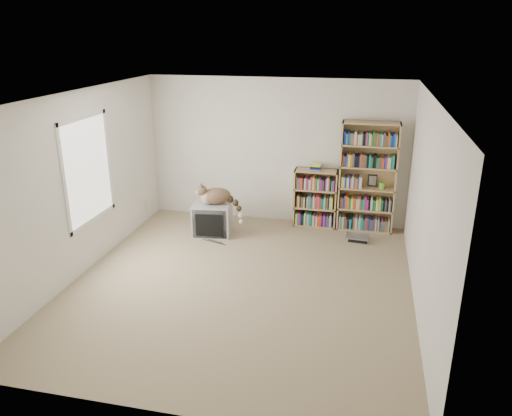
% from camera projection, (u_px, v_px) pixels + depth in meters
% --- Properties ---
extents(floor, '(4.50, 5.00, 0.01)m').
position_uv_depth(floor, '(241.00, 283.00, 6.76)').
color(floor, tan).
rests_on(floor, ground).
extents(wall_back, '(4.50, 0.02, 2.50)m').
position_uv_depth(wall_back, '(276.00, 151.00, 8.63)').
color(wall_back, silver).
rests_on(wall_back, floor).
extents(wall_front, '(4.50, 0.02, 2.50)m').
position_uv_depth(wall_front, '(164.00, 291.00, 4.04)').
color(wall_front, silver).
rests_on(wall_front, floor).
extents(wall_left, '(0.02, 5.00, 2.50)m').
position_uv_depth(wall_left, '(81.00, 184.00, 6.80)').
color(wall_left, silver).
rests_on(wall_left, floor).
extents(wall_right, '(0.02, 5.00, 2.50)m').
position_uv_depth(wall_right, '(425.00, 209.00, 5.87)').
color(wall_right, silver).
rests_on(wall_right, floor).
extents(ceiling, '(4.50, 5.00, 0.02)m').
position_uv_depth(ceiling, '(239.00, 96.00, 5.91)').
color(ceiling, white).
rests_on(ceiling, wall_back).
extents(window, '(0.02, 1.22, 1.52)m').
position_uv_depth(window, '(88.00, 170.00, 6.93)').
color(window, white).
rests_on(window, wall_left).
extents(crt_tv, '(0.68, 0.63, 0.53)m').
position_uv_depth(crt_tv, '(212.00, 218.00, 8.33)').
color(crt_tv, '#A7A7AA').
rests_on(crt_tv, floor).
extents(cat, '(0.82, 0.51, 0.59)m').
position_uv_depth(cat, '(220.00, 199.00, 8.16)').
color(cat, '#352315').
rests_on(cat, crt_tv).
extents(bookcase_tall, '(0.92, 0.30, 1.85)m').
position_uv_depth(bookcase_tall, '(367.00, 180.00, 8.30)').
color(bookcase_tall, '#A77C53').
rests_on(bookcase_tall, floor).
extents(bookcase_short, '(0.73, 0.30, 1.00)m').
position_uv_depth(bookcase_short, '(315.00, 200.00, 8.61)').
color(bookcase_short, '#A77C53').
rests_on(bookcase_short, floor).
extents(book_stack, '(0.18, 0.23, 0.10)m').
position_uv_depth(book_stack, '(316.00, 167.00, 8.40)').
color(book_stack, '#DB421D').
rests_on(book_stack, bookcase_short).
extents(green_mug, '(0.09, 0.09, 0.10)m').
position_uv_depth(green_mug, '(382.00, 185.00, 8.26)').
color(green_mug, '#64C538').
rests_on(green_mug, bookcase_tall).
extents(framed_print, '(0.15, 0.05, 0.20)m').
position_uv_depth(framed_print, '(372.00, 180.00, 8.36)').
color(framed_print, black).
rests_on(framed_print, bookcase_tall).
extents(dvd_player, '(0.38, 0.29, 0.08)m').
position_uv_depth(dvd_player, '(357.00, 238.00, 8.09)').
color(dvd_player, '#A0A0A5').
rests_on(dvd_player, floor).
extents(wall_outlet, '(0.01, 0.08, 0.13)m').
position_uv_depth(wall_outlet, '(147.00, 203.00, 8.90)').
color(wall_outlet, silver).
rests_on(wall_outlet, wall_left).
extents(floor_cables, '(1.20, 0.70, 0.01)m').
position_uv_depth(floor_cables, '(244.00, 241.00, 8.08)').
color(floor_cables, black).
rests_on(floor_cables, floor).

